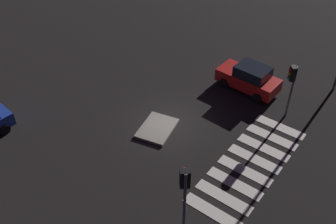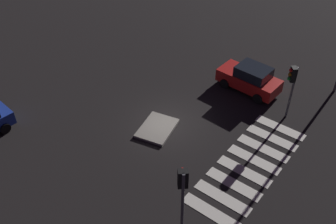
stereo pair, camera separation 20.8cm
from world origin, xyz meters
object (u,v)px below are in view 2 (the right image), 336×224
Objects in this scene: traffic_island at (157,128)px; traffic_light_east at (292,80)px; car_red at (250,78)px; traffic_light_south at (183,189)px.

traffic_island is 8.75m from traffic_light_east.
traffic_light_east reaches higher than car_red.
traffic_island is at bearing 3.00° from traffic_light_east.
traffic_light_east is at bearing -42.38° from traffic_light_south.
traffic_light_south is 11.22m from traffic_light_east.
traffic_island is 0.65× the size of traffic_light_south.
car_red is 13.12m from traffic_light_south.
traffic_island is at bearing 74.42° from car_red.
traffic_light_south is at bearing -132.61° from traffic_island.
car_red is 0.99× the size of traffic_light_south.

